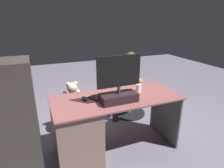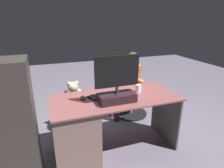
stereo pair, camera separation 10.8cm
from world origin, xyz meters
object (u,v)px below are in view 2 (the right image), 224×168
Objects in this scene: desk at (82,129)px; visitor_chair at (131,101)px; computer_mouse at (83,98)px; office_chair_teddy at (75,115)px; teddy_bear at (73,94)px; monitor at (117,88)px; keyboard at (109,95)px; cup at (138,88)px; tv_remote at (92,98)px; person at (128,80)px.

visitor_chair is at bearing -141.91° from desk.
computer_mouse is 0.18× the size of office_chair_teddy.
desk is 0.69m from teddy_bear.
desk is 0.65m from monitor.
keyboard is 4.38× the size of computer_mouse.
computer_mouse is at bearing 36.83° from visitor_chair.
teddy_bear is at bearing -64.27° from monitor.
office_chair_teddy is 1.03m from visitor_chair.
cup is 0.97m from visitor_chair.
teddy_bear is (0.13, -0.62, -0.16)m from tv_remote.
cup reaches higher than office_chair_teddy.
computer_mouse reaches higher than visitor_chair.
computer_mouse reaches higher than desk.
monitor is at bearing 122.86° from tv_remote.
person is (-0.95, -0.79, 0.27)m from desk.
cup reaches higher than teddy_bear.
keyboard is 0.38× the size of person.
office_chair_teddy is at bearing 90.00° from teddy_bear.
teddy_bear is (0.34, -0.59, -0.16)m from keyboard.
keyboard is at bearing -79.25° from monitor.
computer_mouse is 0.95× the size of cup.
person is at bearing -161.06° from tv_remote.
computer_mouse is at bearing -122.56° from desk.
person is (-0.94, -0.15, 0.41)m from office_chair_teddy.
keyboard reaches higher than visitor_chair.
desk is 1.26m from person.
monitor is at bearing 58.55° from person.
visitor_chair is (-0.67, -0.74, -0.50)m from keyboard.
cup is (-0.39, 0.01, 0.04)m from keyboard.
keyboard is at bearing -1.24° from cup.
desk is 2.86× the size of office_chair_teddy.
desk is 15.02× the size of cup.
desk is at bearing -7.73° from tv_remote.
monitor is 0.99× the size of office_chair_teddy.
visitor_chair is at bearing -143.17° from computer_mouse.
teddy_bear reaches higher than visitor_chair.
visitor_chair is 0.42m from person.
keyboard is 1.21× the size of teddy_bear.
cup is (-0.70, 0.02, 0.03)m from computer_mouse.
tv_remote is at bearing 5.79° from keyboard.
person reaches higher than office_chair_teddy.
office_chair_teddy is (0.13, -0.60, -0.50)m from tv_remote.
cup is 0.97m from teddy_bear.
tv_remote is 0.28× the size of office_chair_teddy.
person is (-0.56, -0.92, -0.24)m from monitor.
office_chair_teddy is 1.03m from person.
teddy_bear is (0.00, -0.01, 0.34)m from office_chair_teddy.
office_chair_teddy is at bearing -91.22° from desk.
monitor is 0.92m from teddy_bear.
tv_remote is 0.65m from teddy_bear.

